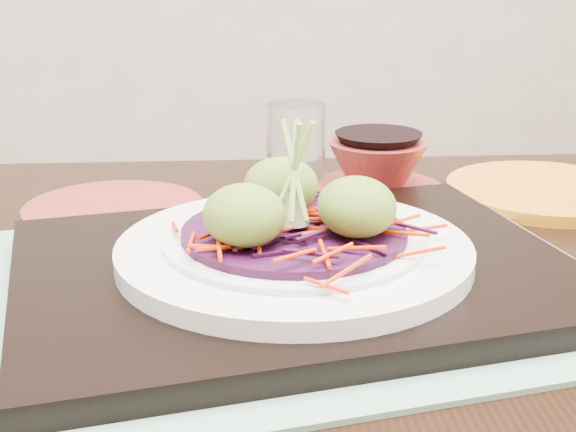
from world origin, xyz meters
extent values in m
cube|color=black|center=(0.04, 0.01, 0.67)|extent=(1.20, 0.90, 0.04)
cube|color=gray|center=(0.02, -0.01, 0.69)|extent=(0.49, 0.40, 0.00)
cube|color=black|center=(0.02, -0.01, 0.70)|extent=(0.43, 0.33, 0.02)
cylinder|color=silver|center=(0.02, -0.01, 0.72)|extent=(0.27, 0.27, 0.01)
cylinder|color=silver|center=(0.02, -0.01, 0.73)|extent=(0.20, 0.20, 0.01)
cylinder|color=#330A29|center=(0.02, -0.01, 0.73)|extent=(0.17, 0.17, 0.01)
ellipsoid|color=olive|center=(-0.02, -0.03, 0.76)|extent=(0.06, 0.06, 0.05)
ellipsoid|color=olive|center=(0.06, -0.03, 0.76)|extent=(0.06, 0.06, 0.05)
ellipsoid|color=olive|center=(0.02, 0.04, 0.76)|extent=(0.06, 0.06, 0.05)
cylinder|color=maroon|center=(-0.11, 0.20, 0.69)|extent=(0.21, 0.21, 0.01)
cylinder|color=white|center=(0.09, 0.25, 0.73)|extent=(0.07, 0.07, 0.09)
cylinder|color=maroon|center=(0.16, 0.21, 0.69)|extent=(0.18, 0.18, 0.01)
cylinder|color=#C57015|center=(0.33, 0.16, 0.69)|extent=(0.26, 0.26, 0.01)
camera|label=1|loc=(-0.11, -0.56, 0.94)|focal=50.00mm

